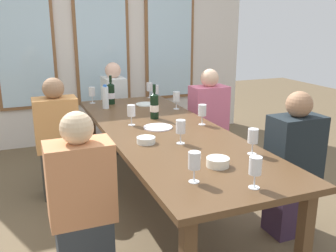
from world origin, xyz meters
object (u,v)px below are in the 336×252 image
(wine_glass_6, at_px, (194,161))
(wine_glass_7, at_px, (131,112))
(water_bottle, at_px, (105,97))
(seated_person_1, at_px, (208,124))
(dining_table, at_px, (165,137))
(wine_glass_3, at_px, (149,87))
(wine_glass_5, at_px, (255,166))
(tasting_bowl_0, at_px, (218,162))
(wine_glass_1, at_px, (176,97))
(wine_glass_9, at_px, (155,90))
(seated_person_2, at_px, (82,207))
(tasting_bowl_1, at_px, (146,140))
(wine_glass_0, at_px, (92,92))
(wine_glass_8, at_px, (253,137))
(seated_person_3, at_px, (293,168))
(wine_bottle_0, at_px, (154,106))
(seated_person_4, at_px, (115,110))
(white_plate_0, at_px, (146,104))
(seated_person_0, at_px, (58,141))
(wine_bottle_1, at_px, (111,93))
(wine_glass_2, at_px, (181,127))
(white_plate_1, at_px, (158,127))
(wine_glass_4, at_px, (202,111))

(wine_glass_6, distance_m, wine_glass_7, 1.23)
(water_bottle, relative_size, seated_person_1, 0.22)
(dining_table, xyz_separation_m, wine_glass_3, (0.31, 1.26, 0.19))
(wine_glass_3, relative_size, wine_glass_5, 1.00)
(wine_glass_3, bearing_deg, tasting_bowl_0, -98.02)
(wine_glass_1, bearing_deg, wine_glass_7, -145.13)
(dining_table, relative_size, wine_glass_9, 15.45)
(tasting_bowl_0, xyz_separation_m, seated_person_2, (-0.79, 0.19, -0.24))
(wine_glass_7, height_order, wine_glass_9, same)
(dining_table, distance_m, tasting_bowl_0, 0.86)
(tasting_bowl_1, height_order, seated_person_1, seated_person_1)
(wine_glass_0, xyz_separation_m, wine_glass_5, (0.39, -2.40, 0.00))
(wine_glass_0, bearing_deg, seated_person_2, -102.96)
(wine_glass_6, xyz_separation_m, wine_glass_8, (0.55, 0.25, 0.00))
(water_bottle, xyz_separation_m, seated_person_3, (1.05, -1.56, -0.33))
(dining_table, height_order, wine_glass_6, wine_glass_6)
(water_bottle, xyz_separation_m, wine_glass_5, (0.31, -2.11, 0.01))
(wine_bottle_0, xyz_separation_m, wine_glass_8, (0.28, -1.11, 0.00))
(dining_table, xyz_separation_m, seated_person_1, (0.78, 0.71, -0.15))
(seated_person_1, distance_m, seated_person_4, 1.25)
(white_plate_0, xyz_separation_m, wine_glass_0, (-0.51, 0.28, 0.12))
(wine_glass_8, xyz_separation_m, seated_person_0, (-1.11, 1.44, -0.34))
(tasting_bowl_0, relative_size, wine_glass_9, 0.81)
(wine_bottle_1, relative_size, wine_glass_2, 1.74)
(wine_glass_0, relative_size, seated_person_1, 0.16)
(wine_bottle_0, distance_m, seated_person_2, 1.36)
(dining_table, distance_m, wine_bottle_1, 1.12)
(tasting_bowl_1, distance_m, wine_glass_8, 0.75)
(wine_glass_2, height_order, wine_glass_5, same)
(white_plate_0, xyz_separation_m, tasting_bowl_0, (-0.14, -1.79, 0.02))
(wine_glass_2, distance_m, seated_person_0, 1.35)
(wine_glass_6, bearing_deg, wine_bottle_1, 88.74)
(wine_glass_3, height_order, wine_glass_9, same)
(wine_glass_0, height_order, seated_person_2, seated_person_2)
(wine_glass_7, xyz_separation_m, wine_glass_8, (0.54, -0.98, 0.00))
(tasting_bowl_1, xyz_separation_m, wine_glass_3, (0.56, 1.54, 0.10))
(water_bottle, bearing_deg, wine_glass_2, -79.02)
(wine_glass_1, relative_size, wine_glass_5, 1.00)
(wine_bottle_1, bearing_deg, seated_person_1, -21.80)
(wine_glass_6, distance_m, wine_glass_9, 2.15)
(white_plate_0, height_order, water_bottle, water_bottle)
(wine_glass_9, bearing_deg, tasting_bowl_0, -98.93)
(wine_glass_9, xyz_separation_m, seated_person_1, (0.46, -0.37, -0.34))
(wine_glass_0, xyz_separation_m, wine_glass_1, (0.72, -0.58, 0.00))
(wine_glass_9, height_order, seated_person_3, seated_person_3)
(wine_glass_6, height_order, seated_person_2, seated_person_2)
(white_plate_1, relative_size, seated_person_3, 0.22)
(wine_glass_5, distance_m, seated_person_2, 1.04)
(white_plate_0, relative_size, wine_glass_2, 1.21)
(wine_glass_0, distance_m, wine_glass_4, 1.38)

